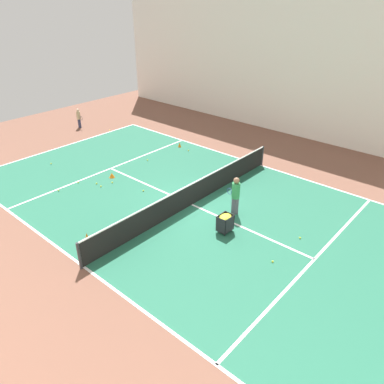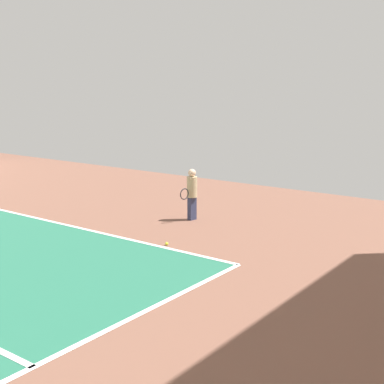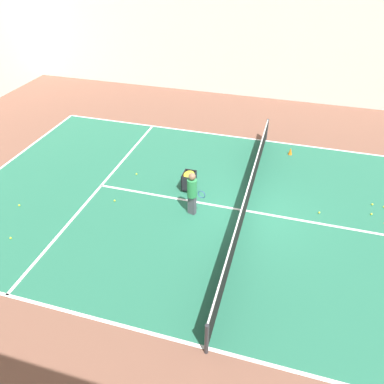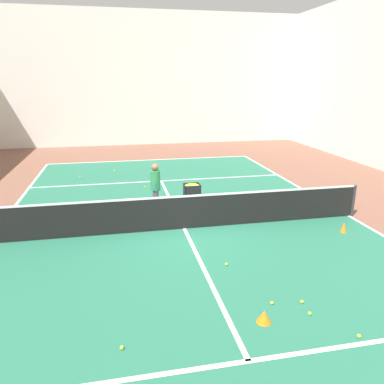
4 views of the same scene
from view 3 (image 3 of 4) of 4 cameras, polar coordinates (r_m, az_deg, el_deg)
The scene contains 20 objects.
ground_plane at distance 13.43m, azimuth 8.18°, elevation -2.85°, with size 35.43×35.43×0.00m, color brown.
court_playing_area at distance 13.43m, azimuth 8.18°, elevation -2.85°, with size 11.06×20.62×0.00m.
line_baseline_far at distance 17.57m, azimuth -27.10°, elevation 3.29°, with size 11.06×0.10×0.00m, color white.
line_sideline_left at distance 9.71m, azimuth 2.33°, elevation -22.70°, with size 0.10×20.62×0.00m, color white.
line_sideline_right at distance 18.09m, azimuth 11.10°, elevation 7.68°, with size 0.10×20.62×0.00m, color white.
line_service_far at distance 14.98m, azimuth -13.65°, elevation 0.98°, with size 11.06×0.10×0.00m, color white.
line_centre_service at distance 13.42m, azimuth 8.18°, elevation -2.83°, with size 0.10×11.34×0.00m, color white.
hall_enclosure_right at distance 21.93m, azimuth 14.42°, elevation 24.21°, with size 0.15×31.73×8.65m.
tennis_net at distance 13.10m, azimuth 8.37°, elevation -0.99°, with size 11.36×0.10×1.05m.
coach_at_net at distance 12.62m, azimuth 0.02°, elevation 0.14°, with size 0.40×0.69×1.65m.
ball_cart at distance 14.06m, azimuth -0.46°, elevation 2.15°, with size 0.58×0.45×0.75m.
training_cone_2 at distance 17.12m, azimuth 14.77°, elevation 6.04°, with size 0.18×0.18×0.31m, color orange.
tennis_ball_1 at distance 14.86m, azimuth -24.84°, elevation -1.84°, with size 0.07×0.07×0.07m, color yellow.
tennis_ball_3 at distance 14.00m, azimuth -11.71°, elevation -1.30°, with size 0.07×0.07×0.07m, color yellow.
tennis_ball_6 at distance 14.51m, azimuth 25.67°, elevation -3.05°, with size 0.07×0.07×0.07m, color yellow.
tennis_ball_8 at distance 15.08m, azimuth 27.22°, elevation -2.03°, with size 0.07×0.07×0.07m, color yellow.
tennis_ball_9 at distance 15.02m, azimuth 25.77°, elevation -1.70°, with size 0.07×0.07×0.07m, color yellow.
tennis_ball_11 at distance 13.89m, azimuth 18.81°, elevation -2.98°, with size 0.07×0.07×0.07m, color yellow.
tennis_ball_12 at distance 15.36m, azimuth -8.46°, elevation 2.74°, with size 0.07×0.07×0.07m, color yellow.
tennis_ball_14 at distance 13.49m, azimuth -25.92°, elevation -6.33°, with size 0.07×0.07×0.07m, color yellow.
Camera 3 is at (-10.54, -1.08, 8.25)m, focal length 35.00 mm.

